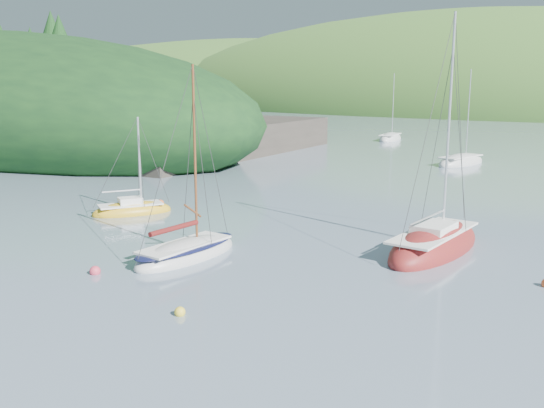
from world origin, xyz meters
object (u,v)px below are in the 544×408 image
Objects in this scene: sloop_red at (434,247)px; distant_sloop_c at (390,139)px; daysailer_white at (186,253)px; sailboat_yellow at (132,211)px; distant_sloop_a at (461,163)px.

sloop_red is 57.81m from distant_sloop_c.
sloop_red is at bearing -72.96° from distant_sloop_c.
distant_sloop_c is at bearing 106.23° from daysailer_white.
sloop_red is 1.22× the size of distant_sloop_c.
daysailer_white is 61.82m from distant_sloop_c.
daysailer_white is 0.78× the size of sloop_red.
distant_sloop_c reaches higher than sailboat_yellow.
sloop_red is at bearing 37.63° from sailboat_yellow.
distant_sloop_a is 1.01× the size of distant_sloop_c.
sloop_red is at bearing 41.04° from daysailer_white.
daysailer_white is 0.95× the size of distant_sloop_c.
distant_sloop_c is (-18.06, 18.23, -0.00)m from distant_sloop_a.
sloop_red is 1.87× the size of sailboat_yellow.
sloop_red is 1.21× the size of distant_sloop_a.
daysailer_white is 1.45× the size of sailboat_yellow.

